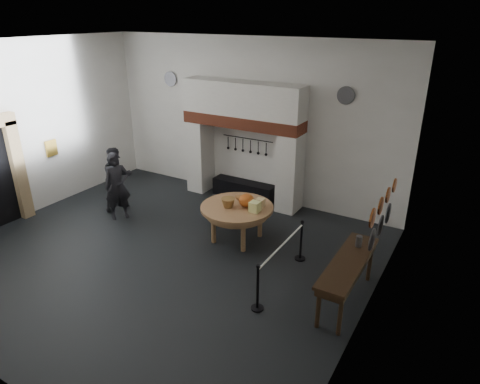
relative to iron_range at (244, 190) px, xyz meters
The scene contains 35 objects.
floor 3.73m from the iron_range, 90.00° to the right, with size 9.00×8.00×0.02m, color black.
ceiling 5.65m from the iron_range, 90.00° to the right, with size 9.00×8.00×0.02m, color silver.
wall_back 2.02m from the iron_range, 90.00° to the left, with size 9.00×0.02×4.50m, color white.
wall_left 6.17m from the iron_range, 140.42° to the right, with size 0.02×8.00×4.50m, color white.
wall_right 6.17m from the iron_range, 39.58° to the right, with size 0.02×8.00×4.50m, color white.
chimney_pier_left 1.69m from the iron_range, behind, with size 0.55×0.70×2.15m, color silver.
chimney_pier_right 1.69m from the iron_range, ahead, with size 0.55×0.70×2.15m, color silver.
hearth_brick_band 2.06m from the iron_range, 90.00° to the right, with size 3.50×0.72×0.32m, color #9E442B.
chimney_hood 2.67m from the iron_range, 90.00° to the right, with size 3.50×0.70×0.90m, color silver.
iron_range is the anchor object (origin of this frame).
utensil_rail 1.51m from the iron_range, 90.00° to the left, with size 0.02×0.02×1.60m, color black.
door_jamb_far 6.04m from the iron_range, 137.45° to the right, with size 0.22×0.30×2.60m, color tan.
wall_plaque 5.49m from the iron_range, 146.73° to the right, with size 0.05×0.34×0.44m, color gold.
work_table 2.58m from the iron_range, 63.75° to the right, with size 1.71×1.71×0.07m, color #A98250.
pumpkin 2.64m from the iron_range, 58.67° to the right, with size 0.36×0.36×0.31m, color #D44B1E.
cheese_block_big 2.91m from the iron_range, 55.03° to the right, with size 0.22×0.22×0.24m, color #F2F391.
cheese_block_small 2.66m from the iron_range, 51.55° to the right, with size 0.18×0.18×0.20m, color #FCDC96.
wicker_basket 2.69m from the iron_range, 68.20° to the right, with size 0.32×0.32×0.22m, color olive.
bread_loaf 2.27m from the iron_range, 62.02° to the right, with size 0.31×0.18×0.13m, color olive.
visitor_near 3.61m from the iron_range, 127.74° to the right, with size 0.65×0.43×1.79m, color black.
visitor_far 3.58m from the iron_range, 136.90° to the right, with size 0.86×0.67×1.76m, color black.
side_table 5.30m from the iron_range, 38.80° to the right, with size 0.55×2.20×0.06m, color #332612.
pewter_jug 4.97m from the iron_range, 33.33° to the right, with size 0.12×0.12×0.22m, color #505055.
copper_pan_a 5.93m from the iron_range, 38.28° to the right, with size 0.34×0.34×0.03m, color #C6662D.
copper_pan_b 5.62m from the iron_range, 33.66° to the right, with size 0.32×0.32×0.03m, color #C6662D.
copper_pan_c 5.35m from the iron_range, 28.48° to the right, with size 0.30×0.30×0.03m, color #C6662D.
copper_pan_d 5.13m from the iron_range, 22.75° to the right, with size 0.28×0.28×0.03m, color #C6662D.
pewter_plate_left 5.69m from the iron_range, 36.66° to the right, with size 0.40×0.40×0.03m, color #4C4C51.
pewter_plate_mid 5.36m from the iron_range, 31.38° to the right, with size 0.40×0.40×0.03m, color #4C4C51.
pewter_plate_right 5.08m from the iron_range, 25.42° to the right, with size 0.40×0.40×0.03m, color #4C4C51.
pewter_plate_back_left 4.01m from the iron_range, behind, with size 0.44×0.44×0.03m, color #4C4C51.
pewter_plate_back_right 4.01m from the iron_range, ahead, with size 0.44×0.44×0.03m, color #4C4C51.
barrier_post_near 5.15m from the iron_range, 57.26° to the right, with size 0.05×0.05×0.90m, color black.
barrier_post_far 3.63m from the iron_range, 39.90° to the right, with size 0.05×0.05×0.90m, color black.
barrier_rope 4.38m from the iron_range, 50.09° to the right, with size 0.04×0.04×2.00m, color white.
Camera 1 is at (5.77, -6.32, 5.07)m, focal length 32.00 mm.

